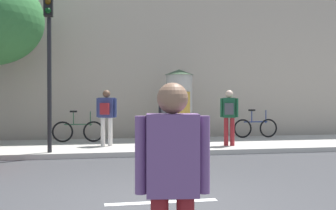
% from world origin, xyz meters
% --- Properties ---
extents(ground_plane, '(80.00, 80.00, 0.00)m').
position_xyz_m(ground_plane, '(0.00, 0.00, 0.00)').
color(ground_plane, '#38383A').
extents(sidewalk_curb, '(36.00, 4.00, 0.15)m').
position_xyz_m(sidewalk_curb, '(0.00, 7.00, 0.07)').
color(sidewalk_curb, '#B2ADA3').
rests_on(sidewalk_curb, ground_plane).
extents(lane_markings, '(25.80, 0.16, 0.01)m').
position_xyz_m(lane_markings, '(0.00, 0.00, 0.00)').
color(lane_markings, silver).
rests_on(lane_markings, ground_plane).
extents(building_backdrop, '(36.00, 5.00, 10.32)m').
position_xyz_m(building_backdrop, '(0.00, 12.00, 5.16)').
color(building_backdrop, '#B7A893').
rests_on(building_backdrop, ground_plane).
extents(traffic_light, '(0.24, 0.45, 4.50)m').
position_xyz_m(traffic_light, '(-2.25, 5.24, 3.16)').
color(traffic_light, black).
rests_on(traffic_light, sidewalk_curb).
extents(poster_column, '(1.05, 1.05, 2.57)m').
position_xyz_m(poster_column, '(2.04, 8.05, 1.45)').
color(poster_column, '#B2ADA3').
rests_on(poster_column, sidewalk_curb).
extents(pedestrian_with_backpack, '(0.58, 0.43, 1.77)m').
position_xyz_m(pedestrian_with_backpack, '(-0.47, -3.20, 1.05)').
color(pedestrian_with_backpack, maroon).
rests_on(pedestrian_with_backpack, ground_plane).
extents(pedestrian_in_light_jacket, '(0.53, 0.54, 1.77)m').
position_xyz_m(pedestrian_in_light_jacket, '(1.24, 6.13, 1.21)').
color(pedestrian_in_light_jacket, '#B78C33').
rests_on(pedestrian_in_light_jacket, sidewalk_curb).
extents(pedestrian_with_bag, '(0.63, 0.49, 1.78)m').
position_xyz_m(pedestrian_with_bag, '(-0.64, 6.64, 1.22)').
color(pedestrian_with_bag, silver).
rests_on(pedestrian_with_bag, sidewalk_curb).
extents(pedestrian_in_dark_shirt, '(0.54, 0.47, 1.77)m').
position_xyz_m(pedestrian_in_dark_shirt, '(3.21, 5.94, 1.21)').
color(pedestrian_in_dark_shirt, maroon).
rests_on(pedestrian_in_dark_shirt, sidewalk_curb).
extents(bicycle_leaning, '(1.77, 0.10, 1.09)m').
position_xyz_m(bicycle_leaning, '(5.11, 8.31, 0.54)').
color(bicycle_leaning, black).
rests_on(bicycle_leaning, sidewalk_curb).
extents(bicycle_upright, '(1.77, 0.15, 1.09)m').
position_xyz_m(bicycle_upright, '(-1.56, 7.98, 0.54)').
color(bicycle_upright, black).
rests_on(bicycle_upright, sidewalk_curb).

